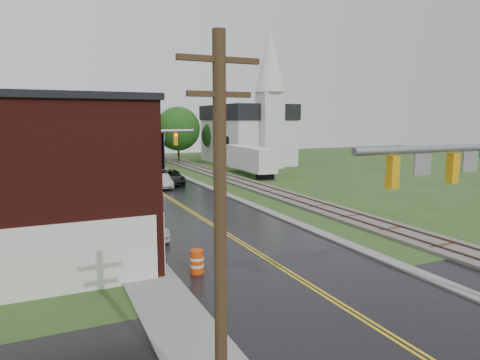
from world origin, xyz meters
TOP-DOWN VIEW (x-y plane):
  - main_road at (0.00, 30.00)m, footprint 10.00×90.00m
  - cross_road at (0.00, 2.00)m, footprint 60.00×9.00m
  - curb_right at (5.40, 35.00)m, footprint 0.80×70.00m
  - sidewalk_left at (-6.20, 25.00)m, footprint 2.40×50.00m
  - yellow_house at (-11.00, 26.00)m, footprint 8.00×7.00m
  - darkred_building at (-10.00, 35.00)m, footprint 7.00×6.00m
  - church at (20.00, 53.74)m, footprint 10.40×18.40m
  - railroad at (10.00, 35.00)m, footprint 3.20×80.00m
  - traffic_signal_near at (3.47, 2.00)m, footprint 7.34×0.30m
  - traffic_signal_far at (-3.47, 27.00)m, footprint 7.34×0.43m
  - utility_pole_a at (-6.80, 0.00)m, footprint 1.80×0.28m
  - utility_pole_b at (-6.80, 22.00)m, footprint 1.80×0.28m
  - utility_pole_c at (-6.80, 44.00)m, footprint 1.80×0.28m
  - tree_left_c at (-13.85, 39.90)m, footprint 6.00×6.00m
  - tree_left_e at (-8.85, 45.90)m, footprint 6.40×6.40m
  - suv_dark at (2.39, 37.38)m, footprint 3.36×6.00m
  - sedan_silver at (0.80, 35.29)m, footprint 1.58×4.46m
  - pickup_white at (-4.80, 17.27)m, footprint 2.21×4.79m
  - semi_trailer at (13.72, 40.70)m, footprint 3.13×11.63m
  - construction_barrel at (-3.96, 10.00)m, footprint 0.81×0.81m

SIDE VIEW (x-z plane):
  - main_road at x=0.00m, z-range -0.01..0.01m
  - cross_road at x=0.00m, z-range -0.01..0.01m
  - curb_right at x=5.40m, z-range -0.06..0.06m
  - sidewalk_left at x=-6.20m, z-range -0.06..0.06m
  - railroad at x=10.00m, z-range -0.04..0.26m
  - construction_barrel at x=-3.96m, z-range 0.00..1.13m
  - pickup_white at x=-4.80m, z-range 0.00..1.36m
  - sedan_silver at x=0.80m, z-range 0.00..1.46m
  - suv_dark at x=2.39m, z-range 0.00..1.58m
  - semi_trailer at x=13.72m, z-range 0.36..4.04m
  - darkred_building at x=-10.00m, z-range 0.00..4.40m
  - yellow_house at x=-11.00m, z-range 0.00..6.40m
  - tree_left_c at x=-13.85m, z-range 0.69..8.34m
  - utility_pole_a at x=-6.80m, z-range 0.22..9.22m
  - utility_pole_b at x=-6.80m, z-range 0.22..9.22m
  - utility_pole_c at x=-6.80m, z-range 0.22..9.22m
  - tree_left_e at x=-8.85m, z-range 0.73..8.89m
  - traffic_signal_near at x=3.47m, z-range 1.37..8.57m
  - traffic_signal_far at x=-3.47m, z-range 1.37..8.57m
  - church at x=20.00m, z-range -4.17..15.83m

